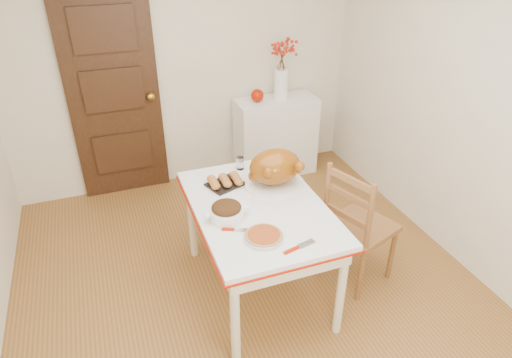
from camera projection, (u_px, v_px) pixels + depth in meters
name	position (u px, v px, depth m)	size (l,w,h in m)	color
floor	(255.00, 299.00, 3.41)	(3.50, 4.00, 0.00)	brown
wall_back	(184.00, 65.00, 4.39)	(3.50, 0.00, 2.50)	beige
wall_right	(478.00, 114.00, 3.30)	(0.00, 4.00, 2.50)	beige
door_back	(114.00, 96.00, 4.27)	(0.85, 0.06, 2.06)	black
sideboard	(276.00, 137.00, 4.90)	(0.86, 0.38, 0.86)	white
kitchen_table	(258.00, 249.00, 3.31)	(0.89, 1.30, 0.78)	white
chair_oak	(361.00, 224.00, 3.39)	(0.45, 0.45, 1.01)	brown
berry_vase	(282.00, 68.00, 4.54)	(0.34, 0.34, 0.65)	white
apple	(257.00, 96.00, 4.59)	(0.13, 0.13, 0.13)	#A11601
turkey_platter	(275.00, 169.00, 3.26)	(0.45, 0.36, 0.28)	#7B4307
pumpkin_pie	(264.00, 236.00, 2.77)	(0.24, 0.24, 0.05)	#923915
stuffing_dish	(227.00, 211.00, 2.94)	(0.29, 0.23, 0.11)	#391E09
rolls_tray	(225.00, 181.00, 3.32)	(0.25, 0.20, 0.07)	#A66732
pie_server	(299.00, 247.00, 2.71)	(0.23, 0.07, 0.01)	silver
carving_knife	(239.00, 230.00, 2.85)	(0.23, 0.05, 0.01)	silver
drinking_glass	(240.00, 163.00, 3.52)	(0.06, 0.06, 0.10)	white
shaker_pair	(274.00, 162.00, 3.56)	(0.09, 0.04, 0.09)	white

